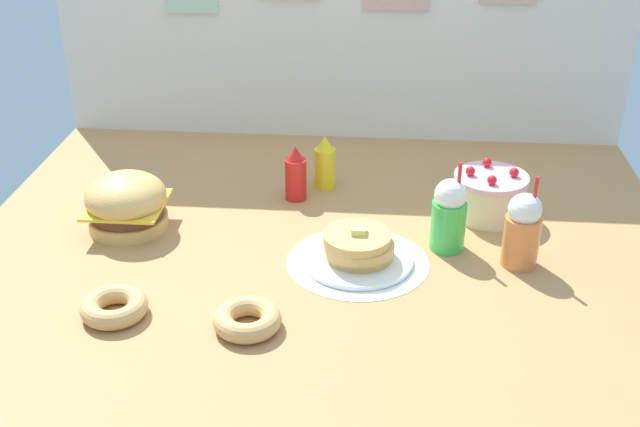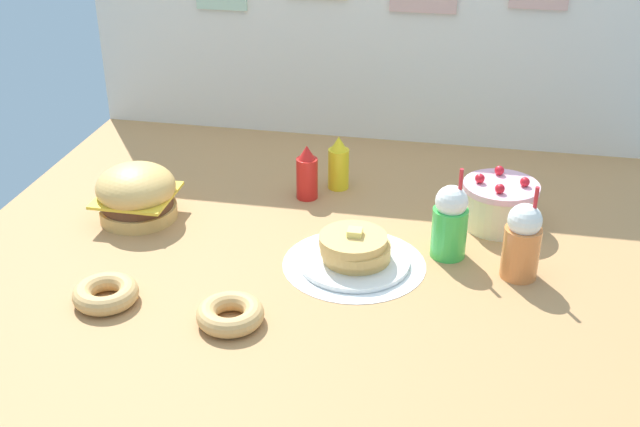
{
  "view_description": "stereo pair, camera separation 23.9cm",
  "coord_description": "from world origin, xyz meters",
  "views": [
    {
      "loc": [
        0.18,
        -2.04,
        1.22
      ],
      "look_at": [
        -0.0,
        0.08,
        0.11
      ],
      "focal_mm": 45.11,
      "sensor_mm": 36.0,
      "label": 1
    },
    {
      "loc": [
        0.41,
        -2.0,
        1.22
      ],
      "look_at": [
        -0.0,
        0.08,
        0.11
      ],
      "focal_mm": 45.11,
      "sensor_mm": 36.0,
      "label": 2
    }
  ],
  "objects": [
    {
      "name": "doily_mat",
      "position": [
        0.11,
        -0.01,
        0.0
      ],
      "size": [
        0.42,
        0.42,
        0.0
      ],
      "primitive_type": "cylinder",
      "color": "white",
      "rests_on": "ground_plane"
    },
    {
      "name": "burger",
      "position": [
        -0.62,
        0.15,
        0.09
      ],
      "size": [
        0.25,
        0.25,
        0.18
      ],
      "color": "#DBA859",
      "rests_on": "ground_plane"
    },
    {
      "name": "orange_float_cup",
      "position": [
        0.58,
        0.02,
        0.11
      ],
      "size": [
        0.11,
        0.11,
        0.29
      ],
      "color": "orange",
      "rests_on": "ground_plane"
    },
    {
      "name": "cream_soda_cup",
      "position": [
        0.38,
        0.1,
        0.11
      ],
      "size": [
        0.11,
        0.11,
        0.29
      ],
      "color": "green",
      "rests_on": "ground_plane"
    },
    {
      "name": "layer_cake",
      "position": [
        0.52,
        0.33,
        0.07
      ],
      "size": [
        0.24,
        0.24,
        0.17
      ],
      "color": "beige",
      "rests_on": "ground_plane"
    },
    {
      "name": "back_wall",
      "position": [
        0.0,
        0.98,
        0.49
      ],
      "size": [
        2.19,
        0.04,
        0.98
      ],
      "color": "silver",
      "rests_on": "ground_plane"
    },
    {
      "name": "ketchup_bottle",
      "position": [
        -0.11,
        0.4,
        0.09
      ],
      "size": [
        0.07,
        0.07,
        0.19
      ],
      "color": "red",
      "rests_on": "ground_plane"
    },
    {
      "name": "donut_chocolate",
      "position": [
        -0.16,
        -0.36,
        0.03
      ],
      "size": [
        0.18,
        0.18,
        0.05
      ],
      "color": "tan",
      "rests_on": "ground_plane"
    },
    {
      "name": "donut_pink_glaze",
      "position": [
        -0.51,
        -0.33,
        0.03
      ],
      "size": [
        0.18,
        0.18,
        0.05
      ],
      "color": "tan",
      "rests_on": "ground_plane"
    },
    {
      "name": "mustard_bottle",
      "position": [
        -0.02,
        0.5,
        0.09
      ],
      "size": [
        0.07,
        0.07,
        0.19
      ],
      "color": "yellow",
      "rests_on": "ground_plane"
    },
    {
      "name": "ground_plane",
      "position": [
        0.0,
        0.0,
        -0.01
      ],
      "size": [
        2.19,
        1.97,
        0.02
      ],
      "primitive_type": "cube",
      "color": "#B27F4C"
    },
    {
      "name": "pancake_stack",
      "position": [
        0.11,
        -0.01,
        0.04
      ],
      "size": [
        0.33,
        0.33,
        0.11
      ],
      "color": "white",
      "rests_on": "doily_mat"
    }
  ]
}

